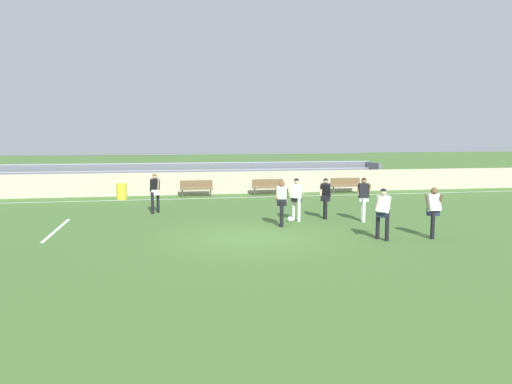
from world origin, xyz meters
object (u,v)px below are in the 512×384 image
object	(u,v)px
trash_bin	(122,191)
soccer_ball	(290,219)
bench_near_bin	(196,187)
player_dark_wide_left	(325,195)
player_white_challenging	(383,209)
player_dark_overlapping	(364,195)
bench_far_right	(346,184)
player_white_trailing_run	(433,208)
player_white_pressing_high	(282,199)
bench_centre_sideline	(268,186)
player_white_dropping_back	(296,196)
bleacher_stand	(185,176)
player_dark_deep_cover	(155,190)

from	to	relation	value
trash_bin	soccer_ball	bearing A→B (deg)	-49.91
bench_near_bin	player_dark_wide_left	xyz separation A→B (m)	(4.66, -8.17, 0.43)
player_white_challenging	player_dark_overlapping	xyz separation A→B (m)	(0.78, 3.34, 0.04)
bench_far_right	player_white_challenging	size ratio (longest dim) A/B	1.08
bench_near_bin	player_white_trailing_run	xyz separation A→B (m)	(6.90, -12.39, 0.45)
player_white_pressing_high	player_white_trailing_run	size ratio (longest dim) A/B	1.02
bench_centre_sideline	player_white_trailing_run	world-z (taller)	player_white_trailing_run
bench_far_right	bench_near_bin	bearing A→B (deg)	180.00
player_white_dropping_back	player_white_pressing_high	xyz separation A→B (m)	(-0.85, -1.06, 0.01)
player_white_pressing_high	bleacher_stand	bearing A→B (deg)	103.37
player_dark_deep_cover	bench_far_right	bearing A→B (deg)	26.58
player_white_pressing_high	player_dark_overlapping	world-z (taller)	player_dark_overlapping
player_dark_deep_cover	player_dark_wide_left	bearing A→B (deg)	-21.96
player_white_dropping_back	player_dark_overlapping	world-z (taller)	player_dark_overlapping
bench_far_right	player_white_trailing_run	size ratio (longest dim) A/B	1.08
bleacher_stand	trash_bin	distance (m)	4.97
player_white_challenging	player_white_trailing_run	size ratio (longest dim) A/B	1.00
bleacher_stand	player_white_challenging	bearing A→B (deg)	-70.10
bench_near_bin	player_dark_wide_left	distance (m)	9.42
bench_near_bin	player_white_pressing_high	world-z (taller)	player_white_pressing_high
bleacher_stand	bench_centre_sideline	world-z (taller)	bleacher_stand
bench_far_right	player_white_dropping_back	world-z (taller)	player_white_dropping_back
bleacher_stand	player_dark_deep_cover	size ratio (longest dim) A/B	14.43
bench_near_bin	player_dark_deep_cover	world-z (taller)	player_dark_deep_cover
player_dark_deep_cover	player_dark_overlapping	distance (m)	8.82
player_white_dropping_back	player_white_challenging	bearing A→B (deg)	-65.91
bench_far_right	player_white_dropping_back	distance (m)	9.96
bench_far_right	player_white_challenging	world-z (taller)	player_white_challenging
bench_centre_sideline	trash_bin	bearing A→B (deg)	-177.97
bench_centre_sideline	player_white_trailing_run	bearing A→B (deg)	-77.08
player_white_pressing_high	player_dark_overlapping	distance (m)	3.43
player_white_trailing_run	bench_centre_sideline	bearing A→B (deg)	102.92
player_white_challenging	soccer_ball	distance (m)	4.34
trash_bin	soccer_ball	distance (m)	10.94
player_dark_overlapping	player_white_trailing_run	xyz separation A→B (m)	(0.96, -3.38, -0.03)
player_white_pressing_high	soccer_ball	world-z (taller)	player_white_pressing_high
player_white_dropping_back	player_white_challenging	world-z (taller)	player_white_dropping_back
bench_centre_sideline	soccer_ball	size ratio (longest dim) A/B	8.18
player_white_challenging	player_dark_wide_left	bearing A→B (deg)	96.72
bench_far_right	bench_centre_sideline	size ratio (longest dim) A/B	1.00
trash_bin	soccer_ball	size ratio (longest dim) A/B	3.80
player_white_dropping_back	player_white_trailing_run	world-z (taller)	player_white_dropping_back
player_dark_overlapping	player_dark_wide_left	distance (m)	1.52
bench_far_right	trash_bin	world-z (taller)	bench_far_right
bench_far_right	player_white_challenging	xyz separation A→B (m)	(-3.57, -12.35, 0.45)
player_white_trailing_run	soccer_ball	size ratio (longest dim) A/B	7.61
bench_far_right	player_dark_overlapping	distance (m)	9.45
player_white_pressing_high	player_dark_deep_cover	world-z (taller)	player_dark_deep_cover
bleacher_stand	bench_far_right	size ratio (longest dim) A/B	13.76
bleacher_stand	player_white_dropping_back	size ratio (longest dim) A/B	14.71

